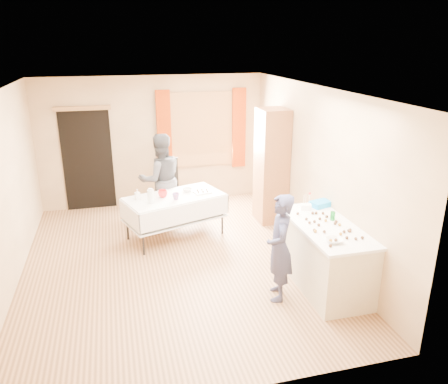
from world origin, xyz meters
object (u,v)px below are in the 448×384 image
object	(u,v)px
cabinet	(271,166)
chair	(168,199)
counter	(324,255)
girl	(280,248)
party_table	(175,213)
woman	(161,179)

from	to	relation	value
cabinet	chair	size ratio (longest dim) A/B	1.92
counter	girl	world-z (taller)	girl
cabinet	counter	xyz separation A→B (m)	(-0.10, -2.40, -0.60)
party_table	girl	size ratio (longest dim) A/B	1.27
chair	woman	xyz separation A→B (m)	(-0.16, -0.37, 0.52)
party_table	woman	bearing A→B (deg)	83.26
chair	girl	world-z (taller)	girl
party_table	girl	bearing A→B (deg)	-83.41
cabinet	counter	world-z (taller)	cabinet
cabinet	party_table	xyz separation A→B (m)	(-1.85, -0.33, -0.61)
girl	woman	size ratio (longest dim) A/B	0.85
party_table	chair	size ratio (longest dim) A/B	1.67
chair	party_table	bearing A→B (deg)	-88.95
girl	party_table	bearing A→B (deg)	-139.41
girl	cabinet	bearing A→B (deg)	177.66
counter	chair	size ratio (longest dim) A/B	1.51
counter	woman	size ratio (longest dim) A/B	0.98
woman	girl	bearing A→B (deg)	103.17
party_table	girl	xyz separation A→B (m)	(1.03, -2.21, 0.27)
counter	party_table	size ratio (longest dim) A/B	0.91
counter	woman	distance (m)	3.37
girl	woman	bearing A→B (deg)	-142.36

